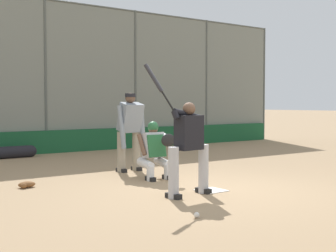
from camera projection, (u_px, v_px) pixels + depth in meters
name	position (u px, v px, depth m)	size (l,w,h in m)	color
ground_plane	(211.00, 191.00, 7.81)	(160.00, 160.00, 0.00)	#9E7F5B
home_plate_marker	(211.00, 190.00, 7.81)	(0.43, 0.43, 0.01)	white
backstop_fence	(45.00, 73.00, 13.65)	(18.61, 0.08, 4.52)	#515651
padding_wall	(48.00, 142.00, 13.67)	(18.16, 0.18, 0.67)	#19512D
bleachers_beyond	(35.00, 132.00, 16.11)	(12.97, 2.50, 1.48)	slate
batter_at_plate	(188.00, 145.00, 7.35)	(1.03, 0.60, 2.08)	#B7B7BC
catcher_behind_plate	(155.00, 149.00, 8.98)	(0.59, 0.71, 1.11)	silver
umpire_home	(130.00, 129.00, 9.99)	(0.68, 0.44, 1.68)	gray
fielding_glove_on_dirt	(26.00, 185.00, 8.09)	(0.30, 0.23, 0.11)	brown
baseball_loose	(197.00, 215.00, 5.95)	(0.07, 0.07, 0.07)	white
equipment_bag_dugout_side	(15.00, 152.00, 12.53)	(1.19, 0.32, 0.32)	black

